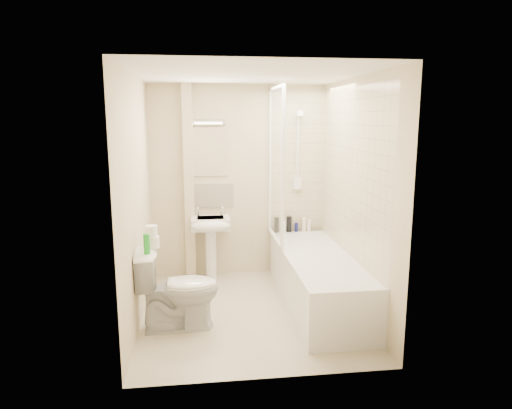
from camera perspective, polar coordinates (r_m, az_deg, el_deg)
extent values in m
plane|color=beige|center=(4.89, -0.77, -13.25)|extent=(2.50, 2.50, 0.00)
cube|color=beige|center=(5.77, -2.19, 2.87)|extent=(2.20, 0.02, 2.40)
cube|color=beige|center=(4.55, -14.71, 0.39)|extent=(0.02, 2.50, 2.40)
cube|color=beige|center=(4.79, 12.40, 0.99)|extent=(0.02, 2.50, 2.40)
cube|color=white|center=(4.49, -0.85, 15.98)|extent=(2.20, 2.50, 0.02)
cube|color=beige|center=(5.84, 5.18, 5.16)|extent=(0.70, 0.01, 1.75)
cube|color=beige|center=(4.86, 11.90, 3.84)|extent=(0.01, 2.10, 1.75)
cube|color=beige|center=(5.69, -8.38, 2.65)|extent=(0.12, 0.12, 2.40)
cube|color=beige|center=(5.76, -5.81, 1.11)|extent=(0.60, 0.02, 0.30)
cube|color=white|center=(5.70, -5.92, 6.57)|extent=(0.46, 0.01, 0.60)
cube|color=silver|center=(5.66, -5.99, 10.29)|extent=(0.42, 0.07, 0.07)
cube|color=white|center=(5.03, 7.70, -9.29)|extent=(0.70, 2.10, 0.55)
cube|color=white|center=(4.96, 7.76, -6.90)|extent=(0.56, 1.96, 0.05)
cube|color=white|center=(5.35, 2.50, 4.94)|extent=(0.01, 0.90, 1.80)
cube|color=white|center=(5.77, 1.79, 5.38)|extent=(0.04, 0.04, 1.80)
cube|color=white|center=(4.90, 3.39, 4.41)|extent=(0.04, 0.04, 1.80)
cube|color=white|center=(5.33, 2.58, 14.40)|extent=(0.04, 0.90, 0.04)
cube|color=white|center=(5.50, 2.43, -4.21)|extent=(0.04, 0.90, 0.03)
cylinder|color=white|center=(5.81, 5.25, 6.36)|extent=(0.02, 0.02, 0.90)
cylinder|color=white|center=(5.86, 5.17, 1.97)|extent=(0.05, 0.05, 0.02)
cylinder|color=white|center=(5.79, 5.33, 10.81)|extent=(0.05, 0.05, 0.02)
cylinder|color=white|center=(5.73, 5.47, 11.10)|extent=(0.08, 0.11, 0.11)
cube|color=white|center=(5.85, 5.20, 2.64)|extent=(0.10, 0.05, 0.14)
cylinder|color=white|center=(5.78, 5.12, 6.84)|extent=(0.01, 0.13, 0.84)
cylinder|color=white|center=(5.77, -5.64, -6.17)|extent=(0.13, 0.13, 0.63)
cube|color=white|center=(5.64, -5.70, -2.33)|extent=(0.47, 0.36, 0.14)
ellipsoid|color=white|center=(5.47, -5.66, -2.73)|extent=(0.47, 0.20, 0.14)
cube|color=silver|center=(5.63, -5.71, -1.79)|extent=(0.32, 0.23, 0.04)
cylinder|color=white|center=(5.72, -7.29, -0.98)|extent=(0.03, 0.03, 0.10)
cylinder|color=white|center=(5.73, -4.23, -0.90)|extent=(0.03, 0.03, 0.10)
sphere|color=white|center=(5.71, -7.30, -0.49)|extent=(0.04, 0.04, 0.04)
sphere|color=white|center=(5.72, -4.24, -0.42)|extent=(0.04, 0.04, 0.04)
cylinder|color=black|center=(5.84, 2.58, -2.54)|extent=(0.06, 0.06, 0.20)
cylinder|color=white|center=(5.86, 3.52, -2.73)|extent=(0.05, 0.05, 0.15)
cylinder|color=black|center=(5.87, 4.16, -2.46)|extent=(0.07, 0.07, 0.20)
cylinder|color=#131556|center=(5.90, 5.07, -2.84)|extent=(0.05, 0.05, 0.12)
cylinder|color=#F9E2C0|center=(5.91, 6.03, -2.48)|extent=(0.06, 0.06, 0.19)
cylinder|color=white|center=(5.93, 6.66, -2.61)|extent=(0.05, 0.05, 0.15)
imported|color=white|center=(4.48, -9.74, -10.34)|extent=(0.51, 0.81, 0.78)
cylinder|color=white|center=(4.44, -12.69, -4.60)|extent=(0.11, 0.11, 0.11)
cylinder|color=white|center=(4.42, -12.94, -3.23)|extent=(0.11, 0.11, 0.10)
cylinder|color=green|center=(4.25, -13.51, -4.81)|extent=(0.06, 0.06, 0.19)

